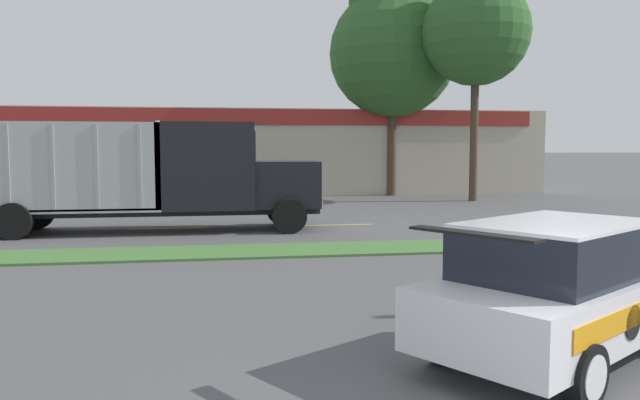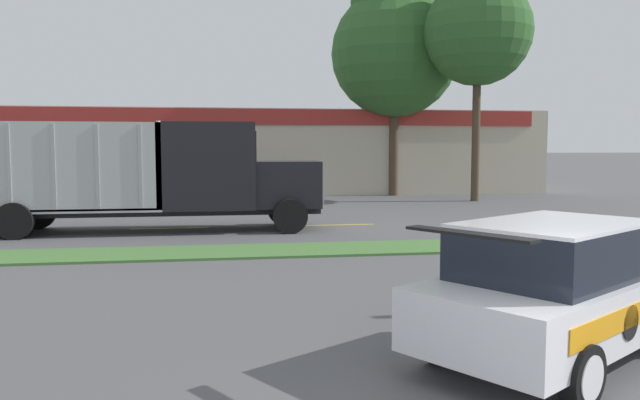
# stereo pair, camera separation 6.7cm
# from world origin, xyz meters

# --- Properties ---
(grass_verge) EXTENTS (120.00, 1.94, 0.06)m
(grass_verge) POSITION_xyz_m (0.00, 10.80, 0.03)
(grass_verge) COLOR #477538
(grass_verge) RESTS_ON ground_plane
(centre_line_3) EXTENTS (2.40, 0.14, 0.01)m
(centre_line_3) POSITION_xyz_m (-4.25, 15.77, 0.00)
(centre_line_3) COLOR yellow
(centre_line_3) RESTS_ON ground_plane
(centre_line_4) EXTENTS (2.40, 0.14, 0.01)m
(centre_line_4) POSITION_xyz_m (1.15, 15.77, 0.00)
(centre_line_4) COLOR yellow
(centre_line_4) RESTS_ON ground_plane
(centre_line_5) EXTENTS (2.40, 0.14, 0.01)m
(centre_line_5) POSITION_xyz_m (6.55, 15.77, 0.00)
(centre_line_5) COLOR yellow
(centre_line_5) RESTS_ON ground_plane
(centre_line_6) EXTENTS (2.40, 0.14, 0.01)m
(centre_line_6) POSITION_xyz_m (11.95, 15.77, 0.00)
(centre_line_6) COLOR yellow
(centre_line_6) RESTS_ON ground_plane
(dump_truck_lead) EXTENTS (10.52, 2.58, 3.30)m
(dump_truck_lead) POSITION_xyz_m (-3.90, 15.11, 1.66)
(dump_truck_lead) COLOR black
(dump_truck_lead) RESTS_ON ground_plane
(rally_car) EXTENTS (4.48, 3.77, 1.70)m
(rally_car) POSITION_xyz_m (1.37, 2.58, 0.86)
(rally_car) COLOR white
(rally_car) RESTS_ON ground_plane
(store_building_backdrop) EXTENTS (40.44, 12.10, 4.56)m
(store_building_backdrop) POSITION_xyz_m (-5.03, 33.95, 2.28)
(store_building_backdrop) COLOR #BCB29E
(store_building_backdrop) RESTS_ON ground_plane
(tree_behind_left) EXTENTS (5.02, 5.02, 11.71)m
(tree_behind_left) POSITION_xyz_m (9.29, 23.89, 8.42)
(tree_behind_left) COLOR #473828
(tree_behind_left) RESTS_ON ground_plane
(tree_behind_centre) EXTENTS (6.64, 6.64, 12.44)m
(tree_behind_centre) POSITION_xyz_m (6.41, 27.87, 8.12)
(tree_behind_centre) COLOR #473828
(tree_behind_centre) RESTS_ON ground_plane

